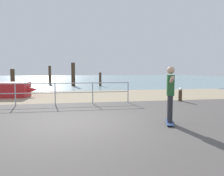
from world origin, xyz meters
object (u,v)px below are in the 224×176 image
object	(u,v)px
skateboard	(170,122)
bollard_short	(180,96)
seagull	(180,89)
skateboarder	(170,91)

from	to	relation	value
skateboard	bollard_short	world-z (taller)	bollard_short
skateboard	seagull	distance (m)	5.06
bollard_short	skateboarder	bearing A→B (deg)	-121.30
bollard_short	skateboard	bearing A→B (deg)	-121.30
seagull	bollard_short	bearing A→B (deg)	-96.70
skateboarder	bollard_short	bearing A→B (deg)	58.70
skateboard	seagull	world-z (taller)	seagull
skateboard	bollard_short	bearing A→B (deg)	58.70
skateboarder	seagull	size ratio (longest dim) A/B	3.38
skateboard	bollard_short	distance (m)	5.02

